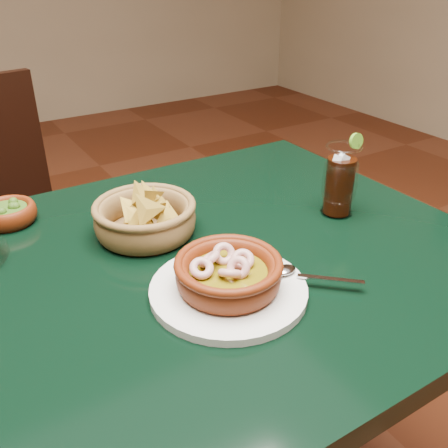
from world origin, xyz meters
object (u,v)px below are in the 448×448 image
dining_chair (4,238)px  chip_basket (145,218)px  dining_table (149,321)px  shrimp_plate (229,277)px  cola_drink (340,181)px

dining_chair → chip_basket: 0.68m
dining_table → shrimp_plate: 0.19m
chip_basket → cola_drink: bearing=-18.9°
chip_basket → cola_drink: 0.38m
dining_table → cola_drink: (0.41, -0.01, 0.17)m
dining_chair → dining_table: bearing=-79.6°
dining_chair → cola_drink: (0.54, -0.71, 0.31)m
dining_chair → cola_drink: 0.95m
dining_table → dining_chair: dining_chair is taller
chip_basket → shrimp_plate: bearing=-82.7°
dining_chair → shrimp_plate: size_ratio=3.06×
shrimp_plate → dining_chair: bearing=104.7°
dining_table → dining_chair: bearing=100.4°
dining_table → chip_basket: (0.06, 0.12, 0.13)m
dining_table → chip_basket: chip_basket is taller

